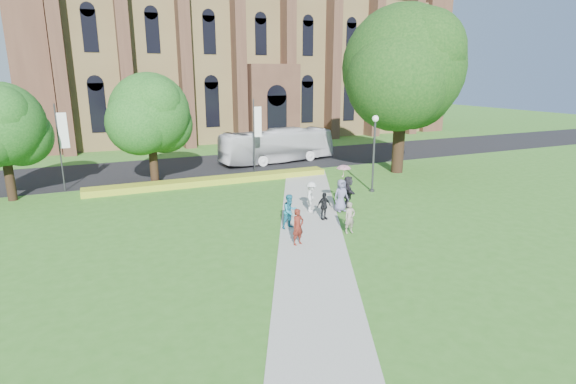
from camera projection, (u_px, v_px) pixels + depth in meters
name	position (u px, v px, depth m)	size (l,w,h in m)	color
ground	(320.00, 237.00, 22.47)	(160.00, 160.00, 0.00)	#356F21
road	(216.00, 165.00, 40.16)	(160.00, 10.00, 0.02)	black
footpath	(311.00, 230.00, 23.35)	(3.20, 30.00, 0.04)	#B2B2A8
flower_hedge	(213.00, 181.00, 33.31)	(18.00, 1.40, 0.45)	yellow
cathedral	(247.00, 33.00, 58.20)	(52.60, 18.25, 28.00)	brown
streetlamp	(374.00, 144.00, 30.31)	(0.44, 0.44, 5.24)	#38383D
large_tree	(403.00, 68.00, 35.15)	(9.60, 9.60, 13.20)	#332114
street_tree_0	(1.00, 124.00, 27.74)	(5.20, 5.20, 7.50)	#332114
street_tree_1	(150.00, 113.00, 31.61)	(5.60, 5.60, 8.05)	#332114
banner_pole_0	(255.00, 132.00, 35.87)	(0.70, 0.10, 6.00)	#38383D
banner_pole_1	(61.00, 143.00, 30.40)	(0.70, 0.10, 6.00)	#38383D
tour_coach	(277.00, 146.00, 41.05)	(2.55, 10.88, 3.03)	white
pedestrian_0	(298.00, 227.00, 21.17)	(0.64, 0.42, 1.76)	#5B1D14
pedestrian_1	(290.00, 211.00, 23.44)	(0.89, 0.69, 1.82)	#1C718E
pedestrian_2	(311.00, 197.00, 26.24)	(1.17, 0.67, 1.81)	silver
pedestrian_3	(324.00, 206.00, 24.87)	(0.90, 0.38, 1.54)	black
pedestrian_4	(341.00, 195.00, 26.35)	(0.94, 0.61, 1.92)	slate
pedestrian_5	(348.00, 192.00, 27.20)	(1.78, 0.57, 1.92)	#242229
pedestrian_6	(350.00, 218.00, 22.74)	(0.59, 0.39, 1.62)	gray
parasol	(344.00, 173.00, 26.17)	(0.84, 0.84, 0.74)	#F2ABC4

